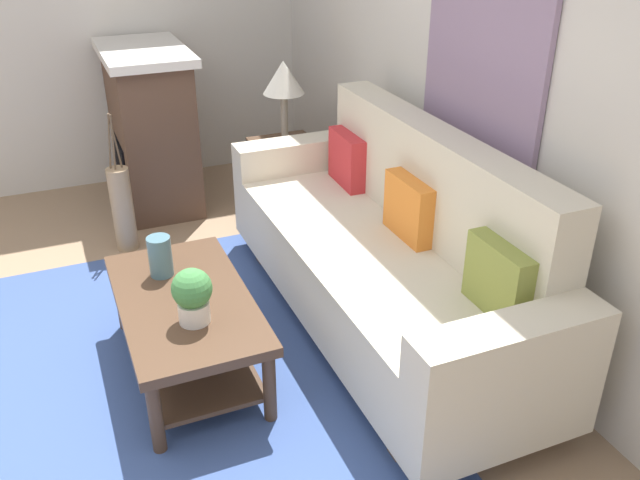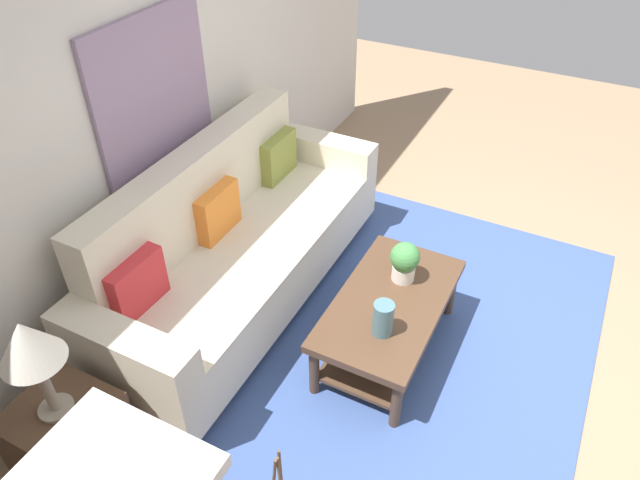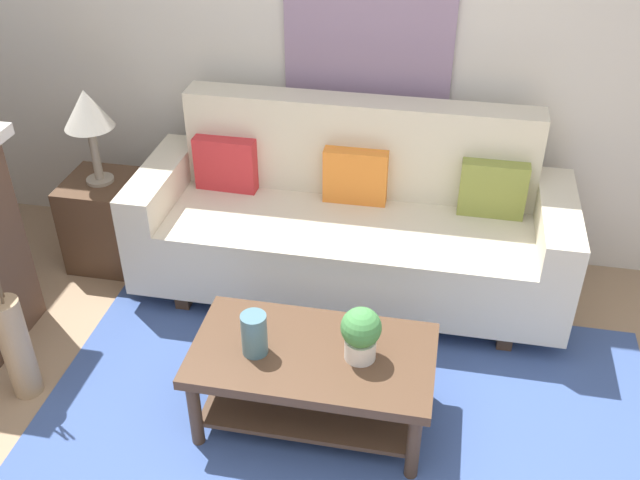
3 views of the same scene
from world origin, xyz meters
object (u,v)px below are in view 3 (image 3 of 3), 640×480
Objects in this scene: couch at (351,224)px; framed_painting at (369,28)px; throw_pillow_olive at (493,188)px; throw_pillow_crimson at (226,163)px; throw_pillow_orange at (356,175)px; coffee_table at (313,370)px; floor_vase at (17,348)px; table_lamp at (87,113)px; tabletop_vase at (254,334)px; side_table at (108,221)px; potted_plant_tabletop at (361,333)px.

framed_painting reaches higher than couch.
couch is 0.81m from throw_pillow_olive.
throw_pillow_crimson is at bearing -155.89° from framed_painting.
throw_pillow_olive is 1.11m from framed_painting.
throw_pillow_orange is 0.33× the size of coffee_table.
throw_pillow_crimson is 0.76m from throw_pillow_orange.
coffee_table is at bearing 3.75° from floor_vase.
table_lamp is 1.63m from framed_painting.
floor_vase is at bearing -176.25° from coffee_table.
table_lamp is at bearing -169.20° from throw_pillow_crimson.
floor_vase is at bearing -140.89° from couch.
couch reaches higher than floor_vase.
throw_pillow_olive is 1.74× the size of tabletop_vase.
couch is at bearing 0.64° from side_table.
throw_pillow_olive is at bearing 30.47° from floor_vase.
throw_pillow_crimson is at bearing 10.80° from side_table.
throw_pillow_olive reaches higher than potted_plant_tabletop.
throw_pillow_crimson is 0.64× the size of floor_vase.
potted_plant_tabletop is (0.97, -1.20, -0.11)m from throw_pillow_crimson.
tabletop_vase is at bearing -68.07° from throw_pillow_crimson.
framed_painting is (-0.76, 0.34, 0.74)m from throw_pillow_olive.
potted_plant_tabletop is at bearing -79.01° from couch.
throw_pillow_orange is 1.56m from side_table.
side_table is at bearing -179.36° from couch.
framed_painting is (0.76, 0.34, 0.74)m from throw_pillow_crimson.
couch is 1.10m from potted_plant_tabletop.
table_lamp is (-1.71, 1.06, 0.42)m from potted_plant_tabletop.
throw_pillow_orange is at bearing -90.00° from framed_painting.
throw_pillow_olive is 0.64× the size of floor_vase.
throw_pillow_orange is 0.81m from framed_painting.
throw_pillow_olive reaches higher than side_table.
couch is 1.09m from framed_painting.
throw_pillow_olive is (0.76, 0.00, 0.00)m from throw_pillow_orange.
couch reaches higher than throw_pillow_olive.
throw_pillow_crimson is 1.55m from potted_plant_tabletop.
potted_plant_tabletop is 2.03m from side_table.
table_lamp is at bearing 148.27° from potted_plant_tabletop.
throw_pillow_orange is 0.63× the size of table_lamp.
side_table is 0.99× the size of floor_vase.
floor_vase is at bearing -87.02° from table_lamp.
side_table is at bearing 148.27° from potted_plant_tabletop.
throw_pillow_crimson is at bearing 111.93° from tabletop_vase.
framed_painting is at bearing 90.00° from couch.
tabletop_vase is at bearing -101.58° from throw_pillow_orange.
throw_pillow_crimson and throw_pillow_olive have the same top height.
coffee_table is at bearing -90.20° from framed_painting.
throw_pillow_crimson reaches higher than side_table.
coffee_table is at bearing -90.28° from couch.
side_table is at bearing -169.20° from throw_pillow_crimson.
side_table is at bearing -174.63° from throw_pillow_orange.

